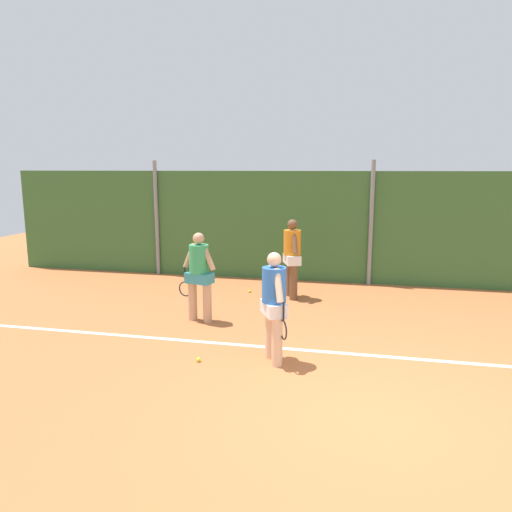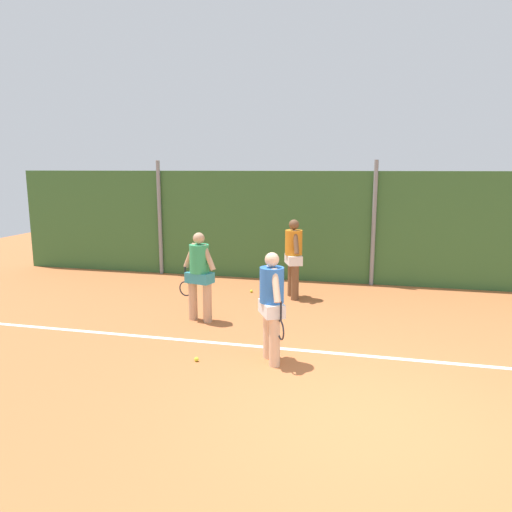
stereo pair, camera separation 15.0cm
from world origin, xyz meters
name	(u,v)px [view 1 (the left image)]	position (x,y,z in m)	size (l,w,h in m)	color
ground_plane	(372,354)	(0.00, 1.95, 0.00)	(29.07, 29.07, 0.00)	#B76638
hedge_fence_backdrop	(371,228)	(0.00, 6.64, 1.35)	(18.89, 0.25, 2.71)	#386633
fence_post_left	(157,218)	(-5.45, 6.47, 1.48)	(0.10, 0.10, 2.96)	gray
fence_post_center	(371,223)	(0.00, 6.47, 1.48)	(0.10, 0.10, 2.96)	gray
court_baseline_paint	(372,355)	(0.00, 1.88, 0.00)	(13.81, 0.10, 0.01)	white
player_foreground_near	(274,302)	(-1.40, 1.36, 0.90)	(0.48, 0.66, 1.61)	beige
player_midcourt	(199,272)	(-3.07, 2.92, 0.92)	(0.76, 0.39, 1.64)	tan
player_backcourt_far	(292,254)	(-1.65, 4.87, 0.96)	(0.46, 0.67, 1.71)	brown
tennis_ball_0	(250,291)	(-2.63, 5.09, 0.03)	(0.07, 0.07, 0.07)	#CCDB33
tennis_ball_2	(207,281)	(-3.88, 5.81, 0.03)	(0.07, 0.07, 0.07)	#CCDB33
tennis_ball_3	(270,309)	(-1.93, 3.81, 0.03)	(0.07, 0.07, 0.07)	#CCDB33
tennis_ball_4	(199,360)	(-2.47, 1.10, 0.03)	(0.07, 0.07, 0.07)	#CCDB33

